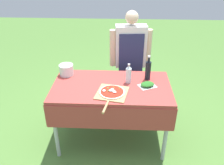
% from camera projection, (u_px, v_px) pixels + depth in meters
% --- Properties ---
extents(ground_plane, '(12.00, 12.00, 0.00)m').
position_uv_depth(ground_plane, '(112.00, 138.00, 3.12)').
color(ground_plane, '#517F38').
extents(prep_table, '(1.37, 0.77, 0.81)m').
position_uv_depth(prep_table, '(112.00, 92.00, 2.76)').
color(prep_table, '#A83D38').
rests_on(prep_table, ground).
extents(person_cook, '(0.56, 0.22, 1.50)m').
position_uv_depth(person_cook, '(130.00, 56.00, 3.25)').
color(person_cook, '#4C4C51').
rests_on(person_cook, ground).
extents(pizza_on_peel, '(0.38, 0.56, 0.05)m').
position_uv_depth(pizza_on_peel, '(112.00, 93.00, 2.55)').
color(pizza_on_peel, tan).
rests_on(pizza_on_peel, prep_table).
extents(oil_bottle, '(0.07, 0.07, 0.30)m').
position_uv_depth(oil_bottle, '(148.00, 70.00, 2.79)').
color(oil_bottle, black).
rests_on(oil_bottle, prep_table).
extents(water_bottle, '(0.07, 0.07, 0.24)m').
position_uv_depth(water_bottle, '(129.00, 74.00, 2.73)').
color(water_bottle, silver).
rests_on(water_bottle, prep_table).
extents(herb_container, '(0.23, 0.21, 0.05)m').
position_uv_depth(herb_container, '(147.00, 85.00, 2.69)').
color(herb_container, silver).
rests_on(herb_container, prep_table).
extents(mixing_tub, '(0.17, 0.17, 0.13)m').
position_uv_depth(mixing_tub, '(66.00, 70.00, 2.92)').
color(mixing_tub, silver).
rests_on(mixing_tub, prep_table).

